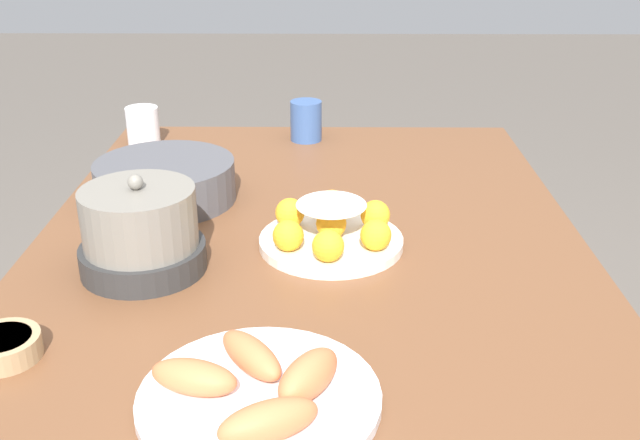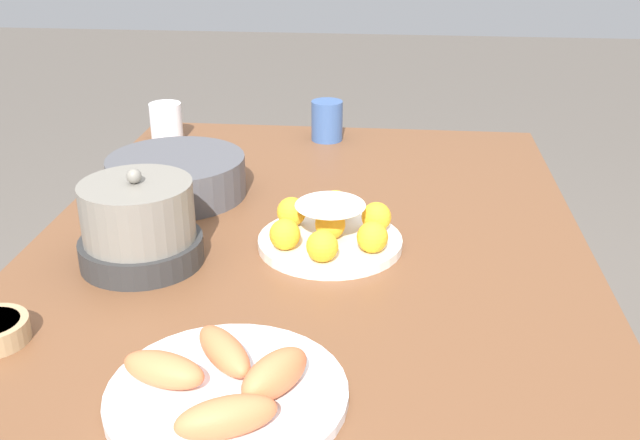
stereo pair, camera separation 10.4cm
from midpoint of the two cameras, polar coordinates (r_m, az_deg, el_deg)
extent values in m
cylinder|color=brown|center=(2.04, 14.82, -4.28)|extent=(0.06, 0.06, 0.71)
cylinder|color=brown|center=(2.07, -9.26, -3.24)|extent=(0.06, 0.06, 0.71)
cube|color=brown|center=(1.31, 1.51, -1.86)|extent=(1.29, 0.95, 0.03)
cylinder|color=silver|center=(1.27, 3.11, -1.74)|extent=(0.24, 0.24, 0.02)
sphere|color=#F4A823|center=(1.33, 3.40, 1.15)|extent=(0.05, 0.05, 0.05)
sphere|color=#F4A823|center=(1.30, 0.09, 0.60)|extent=(0.05, 0.05, 0.05)
sphere|color=#F4A823|center=(1.22, -0.27, -1.15)|extent=(0.05, 0.05, 0.05)
sphere|color=#F4A823|center=(1.18, 2.69, -2.05)|extent=(0.05, 0.05, 0.05)
sphere|color=#F4A823|center=(1.21, 6.46, -1.35)|extent=(0.05, 0.05, 0.05)
sphere|color=#F4A823|center=(1.29, 6.62, 0.18)|extent=(0.05, 0.05, 0.05)
ellipsoid|color=white|center=(1.24, 3.18, 1.10)|extent=(0.12, 0.12, 0.02)
sphere|color=#F4A823|center=(1.25, 3.15, -0.36)|extent=(0.05, 0.05, 0.05)
cylinder|color=#4C4C51|center=(1.48, -8.91, 3.27)|extent=(0.27, 0.27, 0.08)
cylinder|color=brown|center=(1.47, -8.99, 4.49)|extent=(0.22, 0.22, 0.01)
cylinder|color=silver|center=(0.92, -3.80, -13.18)|extent=(0.29, 0.29, 0.01)
ellipsoid|color=#E57042|center=(0.94, -4.16, -9.99)|extent=(0.12, 0.11, 0.04)
ellipsoid|color=#E57042|center=(0.92, -8.62, -11.29)|extent=(0.07, 0.12, 0.04)
ellipsoid|color=#E57042|center=(0.84, -3.53, -14.86)|extent=(0.09, 0.12, 0.05)
ellipsoid|color=#E57042|center=(0.89, -0.07, -11.77)|extent=(0.11, 0.10, 0.05)
cylinder|color=#38568E|center=(1.80, 2.20, 7.55)|extent=(0.07, 0.07, 0.09)
cylinder|color=white|center=(1.82, -10.04, 7.33)|extent=(0.08, 0.08, 0.09)
cylinder|color=#2D2D2D|center=(1.23, -11.09, -2.31)|extent=(0.20, 0.20, 0.04)
cylinder|color=slate|center=(1.20, -11.35, 0.62)|extent=(0.18, 0.18, 0.09)
sphere|color=slate|center=(1.18, -11.59, 3.26)|extent=(0.02, 0.02, 0.02)
camera|label=1|loc=(0.05, -87.67, 1.05)|focal=42.00mm
camera|label=2|loc=(0.05, 92.33, -1.05)|focal=42.00mm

